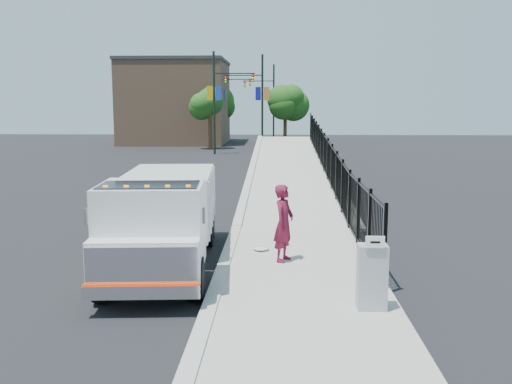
{
  "coord_description": "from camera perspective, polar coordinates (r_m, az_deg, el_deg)",
  "views": [
    {
      "loc": [
        1.3,
        -13.72,
        4.01
      ],
      "look_at": [
        0.69,
        2.0,
        1.55
      ],
      "focal_mm": 40.0,
      "sensor_mm": 36.0,
      "label": 1
    }
  ],
  "objects": [
    {
      "name": "curb",
      "position": [
        12.42,
        -3.97,
        -9.57
      ],
      "size": [
        0.3,
        12.0,
        0.16
      ],
      "primitive_type": "cube",
      "color": "#ADAAA3",
      "rests_on": "ground"
    },
    {
      "name": "tree_1",
      "position": [
        54.94,
        2.94,
        8.8
      ],
      "size": [
        2.83,
        2.83,
        5.41
      ],
      "color": "#382314",
      "rests_on": "ground"
    },
    {
      "name": "ground",
      "position": [
        14.35,
        -3.1,
        -7.36
      ],
      "size": [
        120.0,
        120.0,
        0.0
      ],
      "primitive_type": "plane",
      "color": "black",
      "rests_on": "ground"
    },
    {
      "name": "arrow_sign",
      "position": [
        10.75,
        11.83,
        -4.92
      ],
      "size": [
        0.35,
        0.04,
        0.22
      ],
      "primitive_type": "cube",
      "color": "white",
      "rests_on": "utility_cabinet"
    },
    {
      "name": "light_pole_3",
      "position": [
        60.36,
        1.49,
        9.2
      ],
      "size": [
        3.78,
        0.22,
        8.0
      ],
      "color": "black",
      "rests_on": "ground"
    },
    {
      "name": "worker",
      "position": [
        14.1,
        2.79,
        -3.12
      ],
      "size": [
        0.7,
        0.82,
        1.92
      ],
      "primitive_type": "imported",
      "rotation": [
        0.0,
        0.0,
        1.17
      ],
      "color": "maroon",
      "rests_on": "sidewalk"
    },
    {
      "name": "debris",
      "position": [
        15.29,
        0.52,
        -5.65
      ],
      "size": [
        0.43,
        0.43,
        0.11
      ],
      "primitive_type": "ellipsoid",
      "color": "silver",
      "rests_on": "sidewalk"
    },
    {
      "name": "tree_0",
      "position": [
        50.12,
        -4.61,
        8.76
      ],
      "size": [
        2.47,
        2.47,
        5.23
      ],
      "color": "#382314",
      "rests_on": "ground"
    },
    {
      "name": "building",
      "position": [
        58.63,
        -8.0,
        8.78
      ],
      "size": [
        10.0,
        10.0,
        8.0
      ],
      "primitive_type": "cube",
      "color": "#8C664C",
      "rests_on": "ground"
    },
    {
      "name": "light_pole_2",
      "position": [
        56.38,
        -3.42,
        9.22
      ],
      "size": [
        3.77,
        0.22,
        8.0
      ],
      "color": "black",
      "rests_on": "ground"
    },
    {
      "name": "utility_cabinet",
      "position": [
        11.15,
        11.52,
        -8.32
      ],
      "size": [
        0.55,
        0.4,
        1.25
      ],
      "primitive_type": "cube",
      "color": "gray",
      "rests_on": "sidewalk"
    },
    {
      "name": "sidewalk",
      "position": [
        12.38,
        5.06,
        -9.76
      ],
      "size": [
        3.55,
        12.0,
        0.12
      ],
      "primitive_type": "cube",
      "color": "#9E998E",
      "rests_on": "ground"
    },
    {
      "name": "light_pole_0",
      "position": [
        45.33,
        -3.82,
        9.3
      ],
      "size": [
        3.77,
        0.22,
        8.0
      ],
      "color": "black",
      "rests_on": "ground"
    },
    {
      "name": "ramp",
      "position": [
        30.0,
        3.77,
        1.17
      ],
      "size": [
        3.95,
        24.06,
        3.19
      ],
      "primitive_type": "cube",
      "rotation": [
        0.06,
        0.0,
        0.0
      ],
      "color": "#9E998E",
      "rests_on": "ground"
    },
    {
      "name": "light_pole_1",
      "position": [
        48.1,
        0.27,
        9.29
      ],
      "size": [
        3.78,
        0.22,
        8.0
      ],
      "color": "black",
      "rests_on": "ground"
    },
    {
      "name": "tree_2",
      "position": [
        62.39,
        -3.68,
        8.82
      ],
      "size": [
        3.27,
        3.27,
        5.63
      ],
      "color": "#382314",
      "rests_on": "ground"
    },
    {
      "name": "iron_fence",
      "position": [
        26.0,
        7.16,
        1.94
      ],
      "size": [
        0.1,
        28.0,
        1.8
      ],
      "primitive_type": "cube",
      "color": "black",
      "rests_on": "ground"
    },
    {
      "name": "truck",
      "position": [
        14.02,
        -9.29,
        -2.21
      ],
      "size": [
        2.73,
        7.1,
        2.38
      ],
      "rotation": [
        0.0,
        0.0,
        0.07
      ],
      "color": "black",
      "rests_on": "ground"
    }
  ]
}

